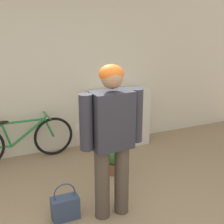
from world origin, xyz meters
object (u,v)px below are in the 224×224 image
person (112,132)px  potted_plant (114,158)px  handbag (65,207)px  banana (125,89)px  bicycle (19,141)px

person → potted_plant: 1.24m
person → handbag: size_ratio=3.91×
banana → person: bearing=-120.0°
banana → bicycle: bearing=179.0°
bicycle → banana: size_ratio=5.50×
banana → handbag: banana is taller
person → banana: (1.04, 1.80, -0.01)m
bicycle → handbag: 1.74m
bicycle → banana: (1.81, -0.03, 0.67)m
handbag → potted_plant: size_ratio=1.03×
person → bicycle: person is taller
handbag → banana: bearing=47.0°
bicycle → handbag: bicycle is taller
person → potted_plant: size_ratio=4.03×
banana → potted_plant: size_ratio=0.72×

